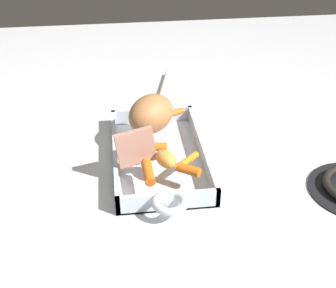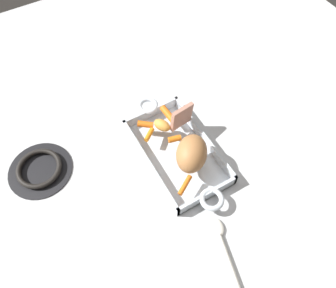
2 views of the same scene
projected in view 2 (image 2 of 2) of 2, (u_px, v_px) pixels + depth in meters
The scene contains 12 objects.
ground_plane at pixel (177, 154), 1.04m from camera, with size 2.02×2.02×0.00m, color silver.
roasting_dish at pixel (177, 152), 1.03m from camera, with size 0.47×0.21×0.05m.
pork_roast at pixel (192, 154), 0.94m from camera, with size 0.12×0.09×0.09m, color #AB7241.
roast_slice_thin at pixel (182, 117), 1.01m from camera, with size 0.01×0.08×0.08m, color tan.
baby_carrot_northwest at pixel (175, 139), 1.00m from camera, with size 0.02×0.02×0.04m, color orange.
baby_carrot_short at pixel (149, 135), 1.02m from camera, with size 0.02×0.02×0.05m, color orange.
baby_carrot_southwest at pixel (145, 124), 1.03m from camera, with size 0.02×0.02×0.05m, color orange.
baby_carrot_southeast at pixel (185, 185), 0.92m from camera, with size 0.01×0.01×0.06m, color orange.
baby_carrot_northeast at pixel (168, 114), 1.05m from camera, with size 0.02×0.02×0.07m, color orange.
potato_golden_small at pixel (162, 125), 1.02m from camera, with size 0.06×0.04×0.03m, color gold.
stove_burner_rear at pixel (40, 169), 1.00m from camera, with size 0.20×0.20×0.02m.
serving_spoon at pixel (224, 251), 0.87m from camera, with size 0.24×0.09×0.02m.
Camera 2 is at (0.43, -0.28, 0.90)m, focal length 34.11 mm.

